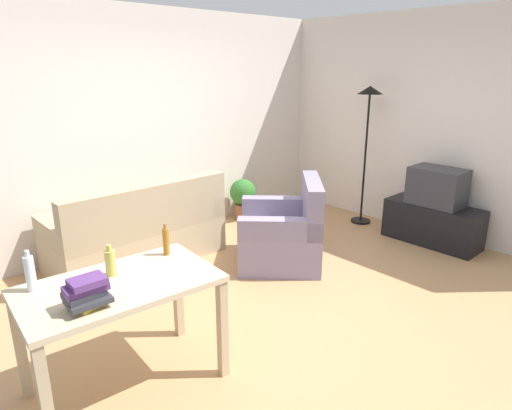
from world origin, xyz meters
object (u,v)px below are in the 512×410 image
couch (139,235)px  armchair (285,234)px  bottle_clear (30,273)px  torchiere_lamp (368,118)px  book_stack (87,293)px  tv (437,187)px  desk (121,298)px  potted_plant (243,196)px  bottle_squat (110,262)px  bottle_amber (166,241)px  tv_stand (433,224)px

couch → armchair: size_ratio=1.47×
couch → bottle_clear: size_ratio=6.93×
torchiere_lamp → book_stack: bearing=-166.5°
tv → desk: size_ratio=0.48×
potted_plant → bottle_squat: bottle_squat is taller
couch → desk: bearing=58.9°
torchiere_lamp → armchair: (-1.70, -0.18, -1.09)m
potted_plant → couch: bearing=-169.9°
armchair → bottle_squat: size_ratio=5.89×
armchair → bottle_squat: (-2.18, -0.53, 0.53)m
torchiere_lamp → bottle_squat: size_ratio=8.66×
couch → desk: 2.03m
tv → armchair: bearing=64.1°
book_stack → bottle_clear: bearing=112.0°
tv → potted_plant: size_ratio=1.05×
bottle_squat → bottle_clear: bearing=163.7°
potted_plant → bottle_amber: size_ratio=2.44×
tv → bottle_amber: 3.47m
torchiere_lamp → book_stack: size_ratio=7.49×
bottle_clear → couch: bearing=44.9°
potted_plant → book_stack: book_stack is taller
tv → potted_plant: bearing=26.7°
couch → bottle_clear: bottle_clear is taller
potted_plant → book_stack: bearing=-144.4°
bottle_clear → desk: bearing=-30.8°
couch → tv_stand: bearing=146.6°
armchair → bottle_clear: size_ratio=4.71×
torchiere_lamp → bottle_squat: (-3.89, -0.71, -0.56)m
couch → desk: couch is taller
armchair → book_stack: (-2.46, -0.82, 0.53)m
torchiere_lamp → potted_plant: torchiere_lamp is taller
couch → bottle_clear: 2.15m
bottle_amber → book_stack: (-0.71, -0.33, -0.02)m
torchiere_lamp → bottle_clear: bearing=-172.3°
couch → tv_stand: couch is taller
couch → bottle_amber: bottle_amber is taller
tv_stand → desk: (-3.90, 0.17, 0.41)m
potted_plant → bottle_squat: 3.41m
book_stack → potted_plant: bearing=35.6°
desk → book_stack: size_ratio=5.18×
potted_plant → bottle_amber: 3.04m
armchair → desk: bearing=-28.5°
tv_stand → tv: bearing=-90.0°
torchiere_lamp → armchair: bearing=-173.9°
armchair → bottle_clear: bearing=-36.4°
bottle_squat → book_stack: size_ratio=0.87×
armchair → bottle_clear: 2.72m
torchiere_lamp → armchair: size_ratio=1.47×
desk → potted_plant: 3.47m
tv_stand → potted_plant: bearing=26.6°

